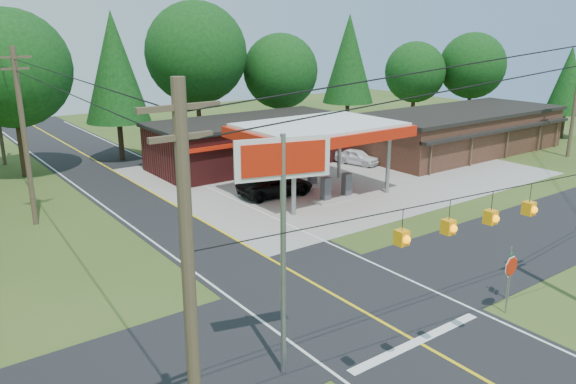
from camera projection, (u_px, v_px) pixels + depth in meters
ground at (350, 304)px, 23.03m from camera, size 120.00×120.00×0.00m
main_highway at (350, 304)px, 23.02m from camera, size 8.00×120.00×0.02m
cross_road at (350, 304)px, 23.02m from camera, size 70.00×7.00×0.02m
lane_center_yellow at (350, 304)px, 23.02m from camera, size 0.15×110.00×0.00m
gas_canopy at (320, 132)px, 36.99m from camera, size 10.60×7.40×4.88m
convenience_store at (251, 142)px, 45.93m from camera, size 16.40×7.55×3.80m
strip_building at (460, 131)px, 50.75m from camera, size 20.40×8.75×3.80m
utility_pole_near_left at (190, 299)px, 12.30m from camera, size 1.80×0.30×10.00m
utility_pole_far_left at (24, 135)px, 30.93m from camera, size 1.80×0.30×10.00m
utility_pole_far_right at (576, 97)px, 47.84m from camera, size 1.80×0.30×10.00m
overhead_beacons at (472, 198)px, 16.07m from camera, size 17.04×2.04×1.03m
treeline_backdrop at (133, 77)px, 39.94m from camera, size 70.27×51.59×13.30m
suv_car at (276, 185)px, 37.71m from camera, size 5.65×5.65×1.45m
sedan_car at (357, 157)px, 46.27m from camera, size 4.63×4.63×1.27m
big_stop_sign at (283, 197)px, 16.71m from camera, size 2.87×0.90×7.97m
octagonal_stop_sign at (511, 271)px, 21.80m from camera, size 0.85×0.10×2.44m
route_sign_post at (510, 268)px, 23.10m from camera, size 0.45×0.21×2.32m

